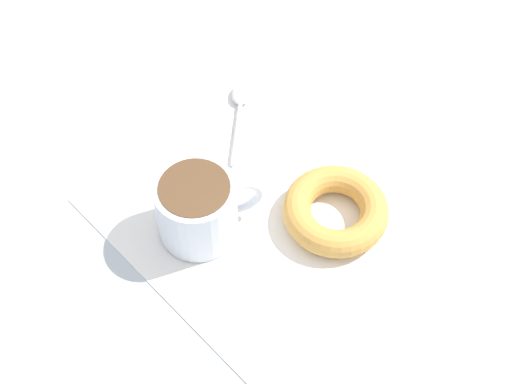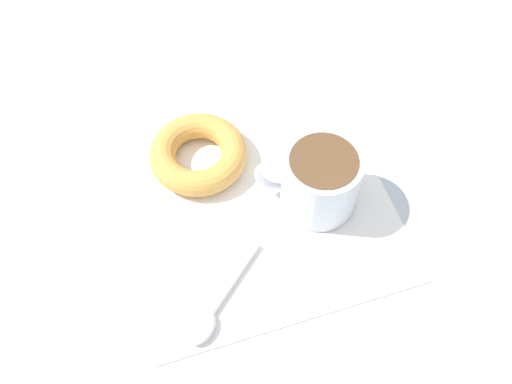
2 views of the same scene
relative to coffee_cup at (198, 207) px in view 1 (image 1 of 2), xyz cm
name	(u,v)px [view 1 (image 1 of 2)]	position (x,y,z in cm)	size (l,w,h in cm)	color
ground_plane	(283,215)	(7.82, -4.68, -5.20)	(120.00, 120.00, 2.00)	#B2BCC6
napkin	(256,203)	(6.33, -2.00, -4.05)	(28.83, 28.83, 0.30)	white
coffee_cup	(198,207)	(0.00, 0.00, 0.00)	(10.59, 8.27, 7.52)	silver
donut	(336,210)	(10.61, -9.42, -2.41)	(11.13, 11.13, 2.97)	gold
spoon	(240,104)	(15.07, 8.89, -3.49)	(10.64, 8.92, 0.90)	silver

